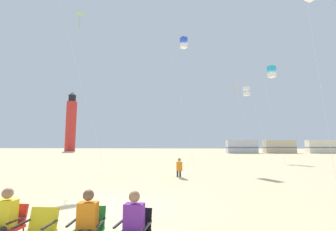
% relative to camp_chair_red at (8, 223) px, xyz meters
% --- Properties ---
extents(ground, '(200.00, 200.00, 0.00)m').
position_rel_camp_chair_red_xyz_m(ground, '(1.04, 3.15, -0.50)').
color(ground, '#D3BC8C').
extents(camp_chair_red, '(0.58, 0.59, 0.82)m').
position_rel_camp_chair_red_xyz_m(camp_chair_red, '(0.00, 0.00, 0.00)').
color(camp_chair_red, red).
rests_on(camp_chair_red, ground).
extents(spectator_red_chair, '(0.35, 0.52, 1.16)m').
position_rel_camp_chair_red_xyz_m(spectator_red_chair, '(-0.01, -0.14, 0.11)').
color(spectator_red_chair, yellow).
rests_on(spectator_red_chair, ground).
extents(camp_chair_yellow, '(0.56, 0.57, 0.82)m').
position_rel_camp_chair_red_xyz_m(camp_chair_yellow, '(0.75, -0.21, 0.00)').
color(camp_chair_yellow, yellow).
rests_on(camp_chair_yellow, ground).
extents(camp_chair_green, '(0.58, 0.60, 0.82)m').
position_rel_camp_chair_red_xyz_m(camp_chair_green, '(1.59, -0.04, 0.00)').
color(camp_chair_green, '#238438').
rests_on(camp_chair_green, ground).
extents(spectator_green_chair, '(0.35, 0.52, 1.16)m').
position_rel_camp_chair_red_xyz_m(spectator_green_chair, '(1.59, -0.18, 0.11)').
color(spectator_green_chair, orange).
rests_on(spectator_green_chair, ground).
extents(camp_chair_black, '(0.61, 0.62, 0.82)m').
position_rel_camp_chair_red_xyz_m(camp_chair_black, '(2.45, -0.09, 0.00)').
color(camp_chair_black, black).
rests_on(camp_chair_black, ground).
extents(spectator_black_chair, '(0.37, 0.53, 1.16)m').
position_rel_camp_chair_red_xyz_m(spectator_black_chair, '(2.44, -0.23, 0.11)').
color(spectator_black_chair, '#722D99').
rests_on(spectator_black_chair, ground).
extents(kite_flyer_standing, '(0.37, 0.53, 1.16)m').
position_rel_camp_chair_red_xyz_m(kite_flyer_standing, '(2.93, 9.95, 0.11)').
color(kite_flyer_standing, orange).
rests_on(kite_flyer_standing, ground).
extents(kite_diamond_lime, '(3.31, 3.31, 12.84)m').
position_rel_camp_chair_red_xyz_m(kite_diamond_lime, '(-5.15, 13.14, 11.48)').
color(kite_diamond_lime, silver).
rests_on(kite_diamond_lime, ground).
extents(kite_box_cyan, '(1.68, 1.66, 9.72)m').
position_rel_camp_chair_red_xyz_m(kite_box_cyan, '(11.92, 19.24, 8.63)').
color(kite_box_cyan, silver).
rests_on(kite_box_cyan, ground).
extents(kite_diamond_orange, '(2.70, 2.70, 9.68)m').
position_rel_camp_chair_red_xyz_m(kite_diamond_orange, '(9.88, 26.83, 8.57)').
color(kite_diamond_orange, silver).
rests_on(kite_diamond_orange, ground).
extents(kite_box_white, '(3.05, 2.97, 9.12)m').
position_rel_camp_chair_red_xyz_m(kite_box_white, '(10.88, 25.24, 8.03)').
color(kite_box_white, silver).
rests_on(kite_box_white, ground).
extents(kite_box_blue, '(2.45, 1.96, 13.20)m').
position_rel_camp_chair_red_xyz_m(kite_box_blue, '(3.17, 19.55, 12.09)').
color(kite_box_blue, silver).
rests_on(kite_box_blue, ground).
extents(lighthouse_distant, '(2.80, 2.80, 16.80)m').
position_rel_camp_chair_red_xyz_m(lighthouse_distant, '(-29.16, 59.95, 7.34)').
color(lighthouse_distant, red).
rests_on(lighthouse_distant, ground).
extents(rv_van_silver, '(6.58, 2.76, 2.80)m').
position_rel_camp_chair_red_xyz_m(rv_van_silver, '(15.25, 48.29, 0.89)').
color(rv_van_silver, '#B7BABF').
rests_on(rv_van_silver, ground).
extents(rv_van_tan, '(6.52, 2.58, 2.80)m').
position_rel_camp_chair_red_xyz_m(rv_van_tan, '(23.44, 49.15, 0.89)').
color(rv_van_tan, '#C6B28C').
rests_on(rv_van_tan, ground).
extents(rv_van_cream, '(6.54, 2.64, 2.80)m').
position_rel_camp_chair_red_xyz_m(rv_van_cream, '(32.67, 49.40, 0.89)').
color(rv_van_cream, beige).
rests_on(rv_van_cream, ground).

